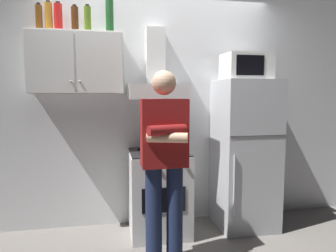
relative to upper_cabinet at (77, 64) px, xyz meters
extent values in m
plane|color=slate|center=(0.85, -0.37, -1.75)|extent=(7.00, 7.00, 0.00)
cube|color=white|center=(0.85, 0.23, -0.40)|extent=(4.80, 0.10, 2.70)
cube|color=white|center=(0.00, 0.01, 0.00)|extent=(0.90, 0.34, 0.60)
cube|color=white|center=(-0.22, -0.17, 0.00)|extent=(0.43, 0.01, 0.58)
cube|color=white|center=(0.22, -0.17, 0.00)|extent=(0.43, 0.01, 0.58)
sphere|color=#B2B2B7|center=(-0.04, -0.18, -0.18)|extent=(0.02, 0.02, 0.02)
sphere|color=#B2B2B7|center=(0.04, -0.18, -0.18)|extent=(0.02, 0.02, 0.02)
cube|color=silver|center=(0.80, -0.12, -1.32)|extent=(0.60, 0.60, 0.85)
cube|color=black|center=(0.80, -0.12, -0.89)|extent=(0.59, 0.59, 0.01)
cube|color=black|center=(0.80, -0.43, -1.30)|extent=(0.42, 0.01, 0.24)
cylinder|color=black|center=(0.67, -0.24, -0.88)|extent=(0.16, 0.16, 0.01)
cylinder|color=black|center=(0.93, -0.24, -0.88)|extent=(0.16, 0.16, 0.01)
cylinder|color=black|center=(0.67, 0.00, -0.88)|extent=(0.16, 0.16, 0.01)
cylinder|color=black|center=(0.93, 0.00, -0.88)|extent=(0.16, 0.16, 0.01)
cylinder|color=black|center=(0.60, -0.44, -0.95)|extent=(0.04, 0.02, 0.04)
cylinder|color=black|center=(0.73, -0.44, -0.95)|extent=(0.04, 0.02, 0.04)
cylinder|color=black|center=(0.87, -0.44, -0.95)|extent=(0.04, 0.02, 0.04)
cylinder|color=black|center=(1.00, -0.44, -0.95)|extent=(0.04, 0.02, 0.04)
cube|color=white|center=(0.80, -0.04, -0.27)|extent=(0.60, 0.44, 0.15)
cube|color=white|center=(0.80, 0.10, 0.10)|extent=(0.20, 0.16, 0.60)
cube|color=silver|center=(1.75, -0.12, -0.95)|extent=(0.60, 0.60, 1.60)
cube|color=#4C4C4C|center=(1.75, -0.43, -0.71)|extent=(0.59, 0.01, 0.01)
cylinder|color=silver|center=(1.50, -0.44, -1.19)|extent=(0.02, 0.02, 0.60)
cube|color=silver|center=(1.75, -0.10, -0.01)|extent=(0.48, 0.36, 0.28)
cube|color=black|center=(1.71, -0.29, -0.01)|extent=(0.30, 0.01, 0.20)
cylinder|color=#192342|center=(0.66, -0.72, -1.32)|extent=(0.14, 0.14, 0.85)
cylinder|color=#192342|center=(0.84, -0.72, -1.32)|extent=(0.14, 0.14, 0.85)
cube|color=maroon|center=(0.75, -0.72, -0.62)|extent=(0.38, 0.20, 0.56)
cylinder|color=maroon|center=(0.75, -0.86, -0.58)|extent=(0.33, 0.17, 0.08)
cylinder|color=#DBAD89|center=(0.75, -0.86, -0.64)|extent=(0.33, 0.17, 0.08)
sphere|color=#DBAD89|center=(0.75, -0.72, -0.21)|extent=(0.20, 0.20, 0.20)
cylinder|color=#B7BABF|center=(0.93, -0.24, -0.83)|extent=(0.21, 0.21, 0.10)
cylinder|color=black|center=(0.80, -0.24, -0.79)|extent=(0.05, 0.01, 0.01)
cylinder|color=black|center=(1.06, -0.24, -0.79)|extent=(0.05, 0.01, 0.01)
cylinder|color=#19471E|center=(0.33, 0.03, 0.47)|extent=(0.08, 0.08, 0.34)
cylinder|color=#47230F|center=(-0.01, 0.04, 0.43)|extent=(0.07, 0.07, 0.26)
cylinder|color=black|center=(-0.01, 0.04, 0.57)|extent=(0.04, 0.04, 0.02)
cylinder|color=#4C6B19|center=(0.12, -0.01, 0.43)|extent=(0.07, 0.07, 0.25)
cylinder|color=black|center=(0.12, -0.01, 0.56)|extent=(0.04, 0.04, 0.02)
cylinder|color=red|center=(-0.17, 0.03, 0.44)|extent=(0.08, 0.08, 0.27)
cylinder|color=black|center=(-0.17, 0.03, 0.58)|extent=(0.04, 0.04, 0.02)
cylinder|color=brown|center=(-0.34, 0.04, 0.43)|extent=(0.06, 0.06, 0.25)
cylinder|color=black|center=(-0.34, 0.04, 0.56)|extent=(0.04, 0.04, 0.02)
cylinder|color=#B7721E|center=(-0.25, 0.03, 0.44)|extent=(0.07, 0.07, 0.28)
cylinder|color=black|center=(-0.25, 0.03, 0.59)|extent=(0.04, 0.04, 0.02)
camera|label=1|loc=(0.31, -3.17, -0.31)|focal=32.44mm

